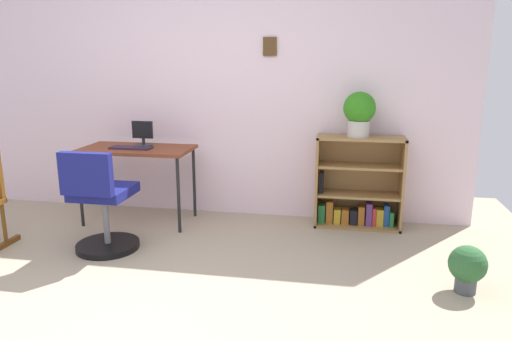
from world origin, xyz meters
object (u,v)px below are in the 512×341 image
keyboard (131,148)px  desk (137,154)px  bookshelf_low (358,187)px  potted_plant_on_shelf (359,112)px  office_chair (101,207)px  potted_plant_floor (467,266)px  monitor (143,135)px

keyboard → desk: bearing=63.3°
bookshelf_low → potted_plant_on_shelf: bearing=-112.5°
keyboard → office_chair: size_ratio=0.45×
office_chair → potted_plant_floor: size_ratio=2.61×
office_chair → potted_plant_on_shelf: bearing=25.5°
monitor → bookshelf_low: bearing=4.6°
keyboard → potted_plant_floor: keyboard is taller
desk → potted_plant_on_shelf: (2.06, 0.21, 0.42)m
potted_plant_on_shelf → monitor: bearing=-176.9°
bookshelf_low → potted_plant_on_shelf: 0.72m
potted_plant_on_shelf → keyboard: bearing=-172.6°
bookshelf_low → potted_plant_floor: size_ratio=2.58×
potted_plant_on_shelf → potted_plant_floor: bearing=-58.7°
keyboard → office_chair: (0.05, -0.71, -0.36)m
desk → potted_plant_floor: size_ratio=3.14×
monitor → office_chair: (-0.01, -0.87, -0.46)m
keyboard → potted_plant_on_shelf: bearing=7.4°
potted_plant_on_shelf → potted_plant_floor: size_ratio=1.23×
potted_plant_on_shelf → office_chair: bearing=-154.5°
monitor → office_chair: 0.98m
potted_plant_floor → office_chair: bearing=175.6°
keyboard → bookshelf_low: 2.17m
bookshelf_low → office_chair: bearing=-153.5°
monitor → potted_plant_on_shelf: 2.06m
monitor → potted_plant_on_shelf: size_ratio=0.59×
desk → bookshelf_low: bookshelf_low is taller
desk → potted_plant_on_shelf: potted_plant_on_shelf is taller
desk → office_chair: (0.01, -0.77, -0.29)m
office_chair → potted_plant_on_shelf: potted_plant_on_shelf is taller
desk → office_chair: 0.82m
monitor → keyboard: monitor is taller
bookshelf_low → potted_plant_floor: bookshelf_low is taller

